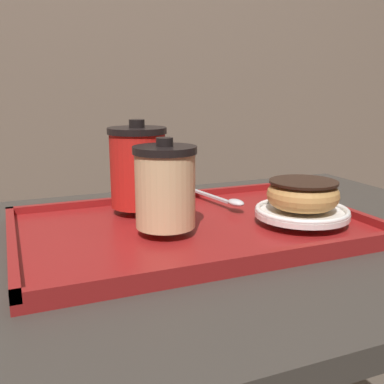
{
  "coord_description": "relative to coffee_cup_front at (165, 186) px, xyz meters",
  "views": [
    {
      "loc": [
        -0.27,
        -0.59,
        0.93
      ],
      "look_at": [
        -0.01,
        0.02,
        0.78
      ],
      "focal_mm": 42.0,
      "sensor_mm": 36.0,
      "label": 1
    }
  ],
  "objects": [
    {
      "name": "serving_tray",
      "position": [
        0.05,
        0.03,
        -0.08
      ],
      "size": [
        0.53,
        0.35,
        0.02
      ],
      "color": "maroon",
      "rests_on": "cafe_table"
    },
    {
      "name": "spoon",
      "position": [
        0.14,
        0.09,
        -0.05
      ],
      "size": [
        0.04,
        0.16,
        0.01
      ],
      "rotation": [
        0.0,
        0.0,
        4.89
      ],
      "color": "silver",
      "rests_on": "serving_tray"
    },
    {
      "name": "plate_with_chocolate_donut",
      "position": [
        0.21,
        -0.03,
        -0.05
      ],
      "size": [
        0.14,
        0.14,
        0.01
      ],
      "color": "white",
      "rests_on": "serving_tray"
    },
    {
      "name": "cafe_table",
      "position": [
        0.07,
        0.01,
        -0.24
      ],
      "size": [
        0.99,
        0.67,
        0.72
      ],
      "color": "#38332D",
      "rests_on": "ground_plane"
    },
    {
      "name": "donut_chocolate_glazed",
      "position": [
        0.21,
        -0.03,
        -0.02
      ],
      "size": [
        0.11,
        0.11,
        0.04
      ],
      "color": "tan",
      "rests_on": "plate_with_chocolate_donut"
    },
    {
      "name": "coffee_cup_rear",
      "position": [
        -0.0,
        0.13,
        0.01
      ],
      "size": [
        0.1,
        0.1,
        0.14
      ],
      "color": "red",
      "rests_on": "serving_tray"
    },
    {
      "name": "wall_behind",
      "position": [
        0.07,
        1.11,
        0.4
      ],
      "size": [
        8.0,
        0.05,
        2.4
      ],
      "color": "#7A6656",
      "rests_on": "ground_plane"
    },
    {
      "name": "coffee_cup_front",
      "position": [
        0.0,
        0.0,
        0.0
      ],
      "size": [
        0.09,
        0.09,
        0.13
      ],
      "color": "#E0B784",
      "rests_on": "serving_tray"
    }
  ]
}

